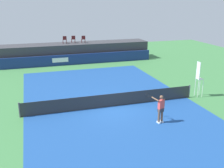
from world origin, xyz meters
TOP-DOWN VIEW (x-y plane):
  - ground_plane at (0.00, 3.00)m, footprint 48.00×48.00m
  - court_inner at (0.00, 0.00)m, footprint 12.00×22.00m
  - sponsor_wall at (-0.01, 13.50)m, footprint 18.00×0.22m
  - spectator_platform at (0.00, 15.30)m, footprint 18.00×2.80m
  - spectator_chair_far_left at (-1.11, 15.38)m, footprint 0.46×0.46m
  - spectator_chair_left at (-0.07, 15.42)m, footprint 0.45×0.45m
  - spectator_chair_center at (1.08, 15.08)m, footprint 0.47×0.47m
  - umpire_chair at (6.92, 0.00)m, footprint 0.45×0.45m
  - tennis_net at (0.00, 0.00)m, footprint 12.40×0.02m
  - net_post_near at (-6.20, 0.00)m, footprint 0.10×0.10m
  - net_post_far at (6.20, 0.00)m, footprint 0.10×0.10m
  - tennis_player at (2.02, -3.35)m, footprint 0.93×1.10m
  - tennis_ball at (-0.42, 2.36)m, footprint 0.07×0.07m

SIDE VIEW (x-z plane):
  - ground_plane at x=0.00m, z-range 0.00..0.00m
  - court_inner at x=0.00m, z-range 0.00..0.00m
  - tennis_ball at x=-0.42m, z-range 0.00..0.07m
  - tennis_net at x=0.00m, z-range 0.00..0.95m
  - net_post_near at x=-6.20m, z-range 0.00..1.00m
  - net_post_far at x=6.20m, z-range 0.00..1.00m
  - sponsor_wall at x=-0.01m, z-range 0.00..1.20m
  - tennis_player at x=2.02m, z-range 0.07..1.84m
  - spectator_platform at x=0.00m, z-range 0.00..2.20m
  - umpire_chair at x=6.92m, z-range 0.21..2.97m
  - spectator_chair_far_left at x=-1.11m, z-range 2.25..3.14m
  - spectator_chair_left at x=-0.07m, z-range 2.25..3.14m
  - spectator_chair_center at x=1.08m, z-range 2.25..3.14m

